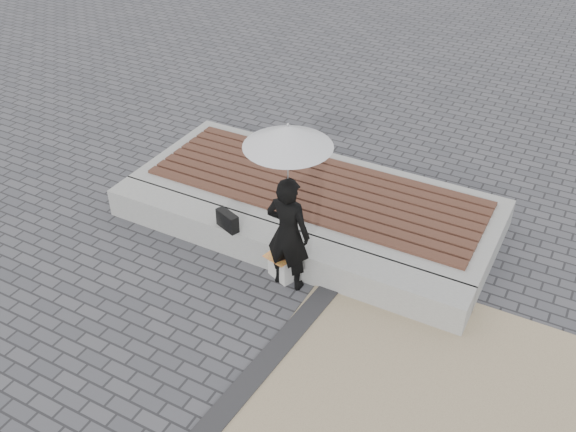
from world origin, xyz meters
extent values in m
plane|color=#4C4B51|center=(0.00, 0.00, 0.00)|extent=(80.00, 80.00, 0.00)
cube|color=#2C2B2E|center=(0.75, -0.50, 0.02)|extent=(0.61, 5.20, 0.04)
cube|color=#B0B0AB|center=(0.00, 1.60, 0.20)|extent=(5.00, 0.45, 0.40)
cube|color=#A1A19C|center=(0.00, 2.80, 0.20)|extent=(5.00, 2.00, 0.40)
imported|color=black|center=(0.38, 1.28, 0.75)|extent=(0.55, 0.37, 1.50)
cylinder|color=silver|center=(0.38, 1.28, 1.41)|extent=(0.02, 0.02, 0.97)
cone|color=silver|center=(0.38, 1.28, 2.02)|extent=(0.97, 0.97, 0.24)
sphere|color=silver|center=(0.38, 1.28, 2.15)|extent=(0.03, 0.03, 0.03)
cube|color=black|center=(-0.57, 1.44, 0.52)|extent=(0.35, 0.23, 0.24)
cube|color=silver|center=(0.25, 1.32, 0.18)|extent=(0.36, 0.26, 0.35)
cube|color=#FD5446|center=(0.25, 1.27, 0.36)|extent=(0.37, 0.30, 0.01)
camera|label=1|loc=(3.19, -3.94, 5.18)|focal=39.96mm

